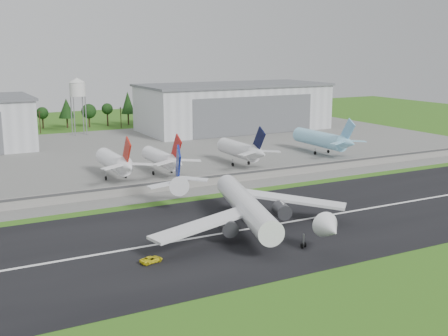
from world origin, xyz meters
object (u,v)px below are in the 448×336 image
parked_jet_navy (243,150)px  main_airliner (247,211)px  ground_vehicle (151,259)px  parked_jet_red_b (164,159)px  parked_jet_red_a (116,162)px  parked_jet_skyblue (324,140)px

parked_jet_navy → main_airliner: bearing=-118.9°
ground_vehicle → parked_jet_red_b: bearing=-36.9°
parked_jet_red_a → parked_jet_navy: parked_jet_navy is taller
parked_jet_red_a → parked_jet_skyblue: bearing=3.2°
parked_jet_red_a → parked_jet_red_b: 17.12m
main_airliner → parked_jet_red_a: (-12.17, 66.99, 1.35)m
parked_jet_red_a → parked_jet_skyblue: 91.62m
parked_jet_red_b → parked_jet_navy: parked_jet_navy is taller
parked_jet_skyblue → ground_vehicle: bearing=-142.9°
parked_jet_red_a → parked_jet_navy: 49.15m
main_airliner → parked_jet_red_a: main_airliner is taller
parked_jet_red_b → parked_jet_skyblue: size_ratio=0.84×
main_airliner → parked_jet_navy: size_ratio=1.86×
parked_jet_red_b → parked_jet_red_a: bearing=179.8°
main_airliner → parked_jet_red_a: size_ratio=1.86×
main_airliner → ground_vehicle: (-28.57, -9.43, -4.11)m
parked_jet_red_a → parked_jet_red_b: (17.12, -0.05, -0.31)m
parked_jet_navy → parked_jet_red_b: bearing=-179.9°
main_airliner → ground_vehicle: main_airliner is taller
parked_jet_navy → ground_vehicle: bearing=-130.6°
parked_jet_navy → parked_jet_red_a: bearing=-180.0°
parked_jet_red_a → parked_jet_red_b: bearing=-0.2°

